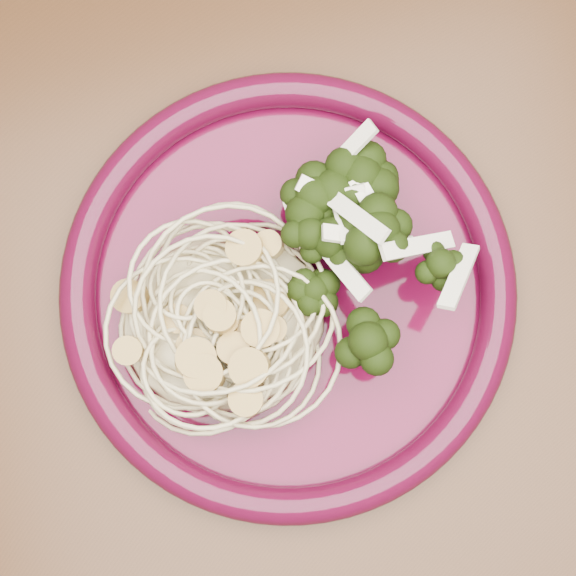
# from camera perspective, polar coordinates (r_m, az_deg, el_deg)

# --- Properties ---
(dining_table) EXTENTS (1.20, 0.80, 0.75)m
(dining_table) POSITION_cam_1_polar(r_m,az_deg,el_deg) (0.63, 11.30, -2.92)
(dining_table) COLOR #472814
(dining_table) RESTS_ON ground
(dinner_plate) EXTENTS (0.34, 0.34, 0.02)m
(dinner_plate) POSITION_cam_1_polar(r_m,az_deg,el_deg) (0.51, -0.00, -0.16)
(dinner_plate) COLOR #46051E
(dinner_plate) RESTS_ON dining_table
(spaghetti_pile) EXTENTS (0.15, 0.14, 0.03)m
(spaghetti_pile) POSITION_cam_1_polar(r_m,az_deg,el_deg) (0.50, -4.69, -2.27)
(spaghetti_pile) COLOR #CCC08B
(spaghetti_pile) RESTS_ON dinner_plate
(scallop_cluster) EXTENTS (0.14, 0.14, 0.04)m
(scallop_cluster) POSITION_cam_1_polar(r_m,az_deg,el_deg) (0.46, -5.04, -1.76)
(scallop_cluster) COLOR tan
(scallop_cluster) RESTS_ON spaghetti_pile
(broccoli_pile) EXTENTS (0.11, 0.15, 0.05)m
(broccoli_pile) POSITION_cam_1_polar(r_m,az_deg,el_deg) (0.50, 5.75, 3.00)
(broccoli_pile) COLOR black
(broccoli_pile) RESTS_ON dinner_plate
(onion_garnish) EXTENTS (0.08, 0.10, 0.05)m
(onion_garnish) POSITION_cam_1_polar(r_m,az_deg,el_deg) (0.47, 6.12, 3.77)
(onion_garnish) COLOR white
(onion_garnish) RESTS_ON broccoli_pile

